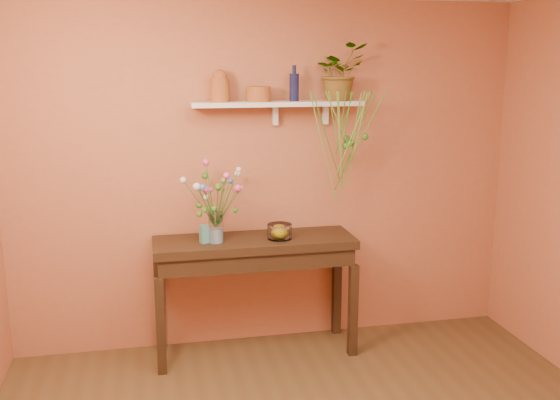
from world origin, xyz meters
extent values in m
cube|color=#AE5A3B|center=(0.00, 2.00, 1.35)|extent=(4.00, 0.04, 2.70)
cube|color=#311F12|center=(-0.16, 1.74, 0.89)|extent=(1.52, 0.49, 0.06)
cube|color=#311F12|center=(-0.16, 1.74, 0.79)|extent=(1.46, 0.45, 0.13)
cube|color=#311F12|center=(-0.88, 1.53, 0.36)|extent=(0.06, 0.06, 0.73)
cube|color=#311F12|center=(0.57, 1.53, 0.36)|extent=(0.06, 0.06, 0.73)
cube|color=#311F12|center=(-0.88, 1.95, 0.36)|extent=(0.06, 0.06, 0.73)
cube|color=#311F12|center=(0.57, 1.95, 0.36)|extent=(0.06, 0.06, 0.73)
cube|color=white|center=(0.05, 1.87, 1.92)|extent=(1.30, 0.24, 0.04)
cube|color=white|center=(0.05, 1.97, 1.83)|extent=(0.04, 0.05, 0.15)
cube|color=white|center=(0.45, 1.97, 1.83)|extent=(0.04, 0.05, 0.15)
cylinder|color=#9B5326|center=(-0.38, 1.88, 2.02)|extent=(0.18, 0.18, 0.17)
sphere|color=#9B5326|center=(-0.38, 1.88, 2.12)|extent=(0.11, 0.11, 0.11)
cylinder|color=#9B5326|center=(-0.10, 1.86, 1.99)|extent=(0.23, 0.23, 0.11)
cylinder|color=#13173C|center=(0.18, 1.86, 2.04)|extent=(0.09, 0.09, 0.20)
cylinder|color=#13173C|center=(0.18, 1.86, 2.17)|extent=(0.03, 0.03, 0.06)
imported|color=#3C7B1F|center=(0.53, 1.87, 2.15)|extent=(0.47, 0.44, 0.43)
cylinder|color=#3C7B1F|center=(0.63, 1.72, 1.68)|extent=(0.21, 0.16, 0.67)
cylinder|color=#62A435|center=(0.59, 1.62, 1.65)|extent=(0.03, 0.34, 0.73)
cylinder|color=#62A435|center=(0.63, 1.67, 1.82)|extent=(0.08, 0.21, 0.40)
cylinder|color=#3C7B1F|center=(0.39, 1.72, 1.68)|extent=(0.30, 0.24, 0.69)
cylinder|color=#62A435|center=(0.50, 1.71, 1.61)|extent=(0.12, 0.22, 0.82)
cylinder|color=#62A435|center=(0.37, 1.72, 1.60)|extent=(0.24, 0.09, 0.83)
cylinder|color=#3C7B1F|center=(0.61, 1.61, 1.63)|extent=(0.25, 0.41, 0.77)
cylinder|color=#62A435|center=(0.44, 1.70, 1.79)|extent=(0.15, 0.18, 0.46)
cylinder|color=#62A435|center=(0.59, 1.66, 1.74)|extent=(0.01, 0.27, 0.56)
cylinder|color=#3C7B1F|center=(0.51, 1.68, 1.78)|extent=(0.06, 0.22, 0.49)
cylinder|color=#62A435|center=(0.63, 1.71, 1.79)|extent=(0.09, 0.07, 0.46)
cylinder|color=#62A435|center=(0.56, 1.63, 1.68)|extent=(0.15, 0.36, 0.68)
cylinder|color=#3C7B1F|center=(0.53, 1.68, 1.74)|extent=(0.03, 0.28, 0.57)
cylinder|color=#62A435|center=(0.49, 1.70, 1.65)|extent=(0.13, 0.22, 0.74)
cylinder|color=#62A435|center=(0.48, 1.68, 1.76)|extent=(0.28, 0.15, 0.51)
cylinder|color=#3C7B1F|center=(0.50, 1.70, 1.80)|extent=(0.04, 0.08, 0.43)
sphere|color=#3C7B1F|center=(0.68, 1.67, 1.68)|extent=(0.05, 0.05, 0.05)
sphere|color=#3C7B1F|center=(0.56, 1.75, 1.66)|extent=(0.05, 0.05, 0.05)
sphere|color=#3C7B1F|center=(0.58, 1.74, 1.63)|extent=(0.05, 0.05, 0.05)
sphere|color=#3C7B1F|center=(0.55, 1.74, 1.61)|extent=(0.05, 0.05, 0.05)
cylinder|color=white|center=(-0.45, 1.69, 1.03)|extent=(0.11, 0.11, 0.23)
cylinder|color=silver|center=(-0.45, 1.69, 0.97)|extent=(0.10, 0.10, 0.11)
cylinder|color=#386B28|center=(-0.45, 1.63, 1.20)|extent=(0.02, 0.13, 0.32)
sphere|color=#3C7B1F|center=(-0.44, 1.57, 1.36)|extent=(0.05, 0.05, 0.05)
cylinder|color=#386B28|center=(-0.43, 1.57, 1.25)|extent=(0.06, 0.25, 0.42)
sphere|color=#EC499A|center=(-0.40, 1.45, 1.46)|extent=(0.05, 0.05, 0.05)
cylinder|color=#386B28|center=(-0.42, 1.66, 1.22)|extent=(0.06, 0.07, 0.35)
sphere|color=#5A812E|center=(-0.40, 1.63, 1.39)|extent=(0.05, 0.05, 0.05)
cylinder|color=#386B28|center=(-0.37, 1.67, 1.19)|extent=(0.17, 0.06, 0.29)
sphere|color=#EC499A|center=(-0.29, 1.64, 1.33)|extent=(0.06, 0.06, 0.06)
cylinder|color=#386B28|center=(-0.36, 1.68, 1.18)|extent=(0.19, 0.03, 0.28)
sphere|color=white|center=(-0.27, 1.67, 1.32)|extent=(0.03, 0.03, 0.03)
cylinder|color=#386B28|center=(-0.36, 1.72, 1.25)|extent=(0.19, 0.08, 0.41)
sphere|color=white|center=(-0.27, 1.76, 1.45)|extent=(0.04, 0.04, 0.04)
cylinder|color=#386B28|center=(-0.36, 1.78, 1.22)|extent=(0.19, 0.19, 0.36)
sphere|color=white|center=(-0.26, 1.87, 1.40)|extent=(0.05, 0.05, 0.05)
cylinder|color=#386B28|center=(-0.38, 1.78, 1.19)|extent=(0.13, 0.19, 0.31)
sphere|color=#456CB5|center=(-0.32, 1.87, 1.35)|extent=(0.04, 0.04, 0.04)
cylinder|color=#386B28|center=(-0.42, 1.74, 1.17)|extent=(0.07, 0.12, 0.26)
sphere|color=#5A812E|center=(-0.38, 1.80, 1.30)|extent=(0.03, 0.03, 0.03)
cylinder|color=#386B28|center=(-0.46, 1.76, 1.17)|extent=(0.03, 0.15, 0.25)
sphere|color=#EC499A|center=(-0.48, 1.83, 1.29)|extent=(0.04, 0.04, 0.04)
cylinder|color=#386B28|center=(-0.48, 1.77, 1.22)|extent=(0.06, 0.17, 0.35)
sphere|color=#3C7B1F|center=(-0.51, 1.85, 1.39)|extent=(0.05, 0.05, 0.05)
cylinder|color=#386B28|center=(-0.48, 1.72, 1.28)|extent=(0.06, 0.08, 0.47)
sphere|color=#EC499A|center=(-0.51, 1.76, 1.51)|extent=(0.05, 0.05, 0.05)
cylinder|color=#386B28|center=(-0.51, 1.72, 1.20)|extent=(0.13, 0.06, 0.31)
sphere|color=#5A812E|center=(-0.57, 1.74, 1.35)|extent=(0.04, 0.04, 0.04)
cylinder|color=#386B28|center=(-0.49, 1.69, 1.18)|extent=(0.08, 0.01, 0.28)
sphere|color=#EC499A|center=(-0.53, 1.69, 1.32)|extent=(0.05, 0.05, 0.05)
cylinder|color=#386B28|center=(-0.57, 1.69, 1.22)|extent=(0.23, 0.02, 0.35)
sphere|color=white|center=(-0.68, 1.70, 1.40)|extent=(0.05, 0.05, 0.05)
cylinder|color=#386B28|center=(-0.52, 1.63, 1.21)|extent=(0.14, 0.12, 0.33)
sphere|color=white|center=(-0.59, 1.58, 1.37)|extent=(0.05, 0.05, 0.05)
cylinder|color=#386B28|center=(-0.49, 1.63, 1.17)|extent=(0.08, 0.13, 0.25)
sphere|color=white|center=(-0.53, 1.56, 1.29)|extent=(0.03, 0.03, 0.03)
cylinder|color=#386B28|center=(-0.51, 1.60, 1.21)|extent=(0.10, 0.19, 0.34)
sphere|color=#456CB5|center=(-0.56, 1.50, 1.37)|extent=(0.05, 0.05, 0.05)
sphere|color=#3C7B1F|center=(-0.54, 1.62, 1.19)|extent=(0.04, 0.04, 0.04)
sphere|color=#3C7B1F|center=(-0.42, 1.74, 1.11)|extent=(0.04, 0.04, 0.04)
sphere|color=#3C7B1F|center=(-0.47, 1.62, 1.19)|extent=(0.04, 0.04, 0.04)
sphere|color=#3C7B1F|center=(-0.57, 1.69, 1.14)|extent=(0.04, 0.04, 0.04)
sphere|color=#3C7B1F|center=(-0.57, 1.71, 1.20)|extent=(0.04, 0.04, 0.04)
sphere|color=#3C7B1F|center=(-0.31, 1.71, 1.15)|extent=(0.04, 0.04, 0.04)
cylinder|color=white|center=(0.03, 1.69, 0.98)|extent=(0.19, 0.19, 0.11)
cylinder|color=white|center=(0.03, 1.69, 0.93)|extent=(0.18, 0.18, 0.01)
sphere|color=yellow|center=(0.03, 1.69, 0.97)|extent=(0.09, 0.09, 0.09)
cube|color=teal|center=(-0.54, 1.69, 0.99)|extent=(0.08, 0.07, 0.13)
camera|label=1|loc=(-0.92, -2.78, 2.20)|focal=40.31mm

